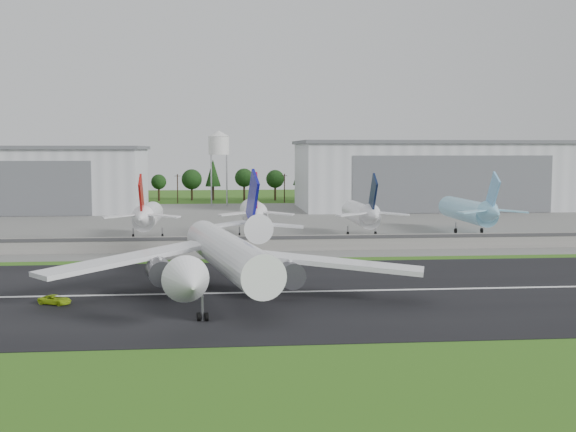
{
  "coord_description": "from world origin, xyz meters",
  "views": [
    {
      "loc": [
        -4.59,
        -97.99,
        21.61
      ],
      "look_at": [
        8.41,
        40.0,
        9.0
      ],
      "focal_mm": 45.0,
      "sensor_mm": 36.0,
      "label": 1
    }
  ],
  "objects": [
    {
      "name": "ground",
      "position": [
        0.0,
        0.0,
        0.0
      ],
      "size": [
        600.0,
        600.0,
        0.0
      ],
      "primitive_type": "plane",
      "color": "#325915",
      "rests_on": "ground"
    },
    {
      "name": "runway",
      "position": [
        0.0,
        10.0,
        0.05
      ],
      "size": [
        320.0,
        60.0,
        0.1
      ],
      "primitive_type": "cube",
      "color": "black",
      "rests_on": "ground"
    },
    {
      "name": "runway_centerline",
      "position": [
        0.0,
        10.0,
        0.11
      ],
      "size": [
        220.0,
        1.0,
        0.02
      ],
      "primitive_type": "cube",
      "color": "white",
      "rests_on": "runway"
    },
    {
      "name": "apron",
      "position": [
        0.0,
        120.0,
        0.05
      ],
      "size": [
        320.0,
        150.0,
        0.1
      ],
      "primitive_type": "cube",
      "color": "slate",
      "rests_on": "ground"
    },
    {
      "name": "blast_fence",
      "position": [
        0.0,
        54.99,
        1.81
      ],
      "size": [
        240.0,
        0.61,
        3.5
      ],
      "color": "gray",
      "rests_on": "ground"
    },
    {
      "name": "hangar_west",
      "position": [
        -80.0,
        164.92,
        11.63
      ],
      "size": [
        97.0,
        44.0,
        23.2
      ],
      "color": "silver",
      "rests_on": "ground"
    },
    {
      "name": "hangar_east",
      "position": [
        75.0,
        164.92,
        12.63
      ],
      "size": [
        102.0,
        47.0,
        25.2
      ],
      "color": "silver",
      "rests_on": "ground"
    },
    {
      "name": "water_tower",
      "position": [
        -5.0,
        185.0,
        24.55
      ],
      "size": [
        8.4,
        8.4,
        29.4
      ],
      "color": "#99999E",
      "rests_on": "ground"
    },
    {
      "name": "utility_poles",
      "position": [
        0.0,
        200.0,
        0.0
      ],
      "size": [
        230.0,
        3.0,
        12.0
      ],
      "primitive_type": null,
      "color": "black",
      "rests_on": "ground"
    },
    {
      "name": "treeline",
      "position": [
        0.0,
        215.0,
        0.0
      ],
      "size": [
        320.0,
        16.0,
        22.0
      ],
      "primitive_type": null,
      "color": "black",
      "rests_on": "ground"
    },
    {
      "name": "main_airliner",
      "position": [
        -3.63,
        9.57,
        4.89
      ],
      "size": [
        56.25,
        59.01,
        18.17
      ],
      "rotation": [
        0.0,
        0.0,
        3.33
      ],
      "color": "white",
      "rests_on": "runway"
    },
    {
      "name": "ground_vehicle",
      "position": [
        -27.82,
        4.26,
        0.75
      ],
      "size": [
        5.16,
        3.88,
        1.3
      ],
      "primitive_type": "imported",
      "rotation": [
        0.0,
        0.0,
        1.15
      ],
      "color": "#A4CD18",
      "rests_on": "runway"
    },
    {
      "name": "parked_jet_red_a",
      "position": [
        -22.16,
        76.53,
        5.98
      ],
      "size": [
        7.36,
        31.29,
        16.47
      ],
      "color": "white",
      "rests_on": "ground"
    },
    {
      "name": "parked_jet_red_b",
      "position": [
        3.52,
        76.58,
        6.3
      ],
      "size": [
        7.36,
        31.29,
        16.81
      ],
      "color": "white",
      "rests_on": "ground"
    },
    {
      "name": "parked_jet_navy",
      "position": [
        30.45,
        76.53,
        5.99
      ],
      "size": [
        7.36,
        31.29,
        16.48
      ],
      "color": "white",
      "rests_on": "ground"
    },
    {
      "name": "parked_jet_skyblue",
      "position": [
        59.69,
        81.57,
        6.15
      ],
      "size": [
        7.36,
        37.29,
        16.71
      ],
      "color": "#8ACEEE",
      "rests_on": "ground"
    }
  ]
}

